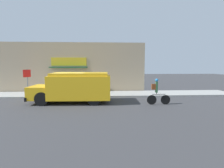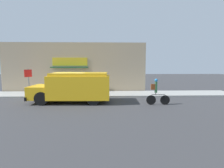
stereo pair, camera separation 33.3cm
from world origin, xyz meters
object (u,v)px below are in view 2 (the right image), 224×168
school_bus (75,87)px  cyclist (156,92)px  stop_sign_post (28,78)px  trash_bin (53,89)px

school_bus → cyclist: size_ratio=3.19×
school_bus → cyclist: (5.40, -1.00, -0.24)m
school_bus → stop_sign_post: stop_sign_post is taller
cyclist → trash_bin: cyclist is taller
school_bus → cyclist: bearing=-9.0°
cyclist → trash_bin: 8.65m
school_bus → trash_bin: school_bus is taller
trash_bin → stop_sign_post: bearing=-164.8°
school_bus → trash_bin: bearing=131.1°
school_bus → cyclist: 5.50m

